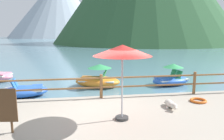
{
  "coord_description": "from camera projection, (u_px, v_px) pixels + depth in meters",
  "views": [
    {
      "loc": [
        -0.79,
        -6.64,
        2.99
      ],
      "look_at": [
        0.95,
        5.0,
        0.9
      ],
      "focal_mm": 34.24,
      "sensor_mm": 36.0,
      "label": 1
    }
  ],
  "objects": [
    {
      "name": "pedal_boat_2",
      "position": [
        24.0,
        91.0,
        10.03
      ],
      "size": [
        2.4,
        1.58,
        0.84
      ],
      "color": "blue",
      "rests_on": "ground"
    },
    {
      "name": "ground_plane",
      "position": [
        84.0,
        46.0,
        46.05
      ],
      "size": [
        200.0,
        200.0,
        0.0
      ],
      "primitive_type": "plane",
      "color": "slate"
    },
    {
      "name": "beach_umbrella",
      "position": [
        122.0,
        51.0,
        6.08
      ],
      "size": [
        1.7,
        1.7,
        2.24
      ],
      "color": "#B2B2B7",
      "rests_on": "promenade_dock"
    },
    {
      "name": "dock_railing",
      "position": [
        101.0,
        84.0,
        8.44
      ],
      "size": [
        23.92,
        0.12,
        0.95
      ],
      "color": "brown",
      "rests_on": "promenade_dock"
    },
    {
      "name": "pedal_boat_0",
      "position": [
        98.0,
        79.0,
        11.8
      ],
      "size": [
        2.76,
        1.99,
        1.27
      ],
      "color": "orange",
      "rests_on": "ground"
    },
    {
      "name": "pedal_boat_3",
      "position": [
        171.0,
        78.0,
        12.25
      ],
      "size": [
        2.52,
        1.69,
        1.22
      ],
      "color": "blue",
      "rests_on": "ground"
    },
    {
      "name": "distant_peak",
      "position": [
        59.0,
        7.0,
        118.31
      ],
      "size": [
        55.59,
        55.59,
        33.27
      ],
      "primitive_type": "cone",
      "color": "#9EADBC",
      "rests_on": "ground"
    },
    {
      "name": "life_ring",
      "position": [
        198.0,
        100.0,
        8.06
      ],
      "size": [
        0.61,
        0.61,
        0.09
      ],
      "primitive_type": "torus",
      "color": "orange",
      "rests_on": "promenade_dock"
    },
    {
      "name": "dog_resting",
      "position": [
        171.0,
        104.0,
        7.41
      ],
      "size": [
        0.4,
        1.08,
        0.26
      ],
      "color": "beige",
      "rests_on": "promenade_dock"
    }
  ]
}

